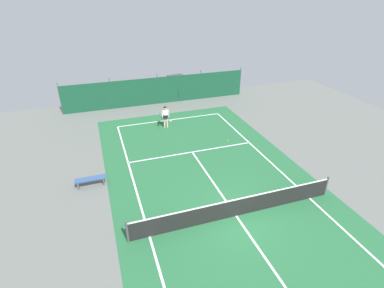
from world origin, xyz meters
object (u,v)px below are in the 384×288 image
(parked_car, at_px, (178,85))
(tennis_net, at_px, (237,207))
(courtside_bench, at_px, (91,180))
(tennis_ball_near_player, at_px, (228,140))
(tennis_player, at_px, (165,116))

(parked_car, bearing_deg, tennis_net, -104.92)
(parked_car, distance_m, courtside_bench, 16.02)
(tennis_ball_near_player, bearing_deg, tennis_player, 134.82)
(tennis_net, bearing_deg, tennis_ball_near_player, 68.14)
(tennis_net, relative_size, tennis_player, 6.17)
(parked_car, bearing_deg, courtside_bench, -130.40)
(tennis_net, height_order, courtside_bench, tennis_net)
(tennis_net, height_order, parked_car, parked_car)
(tennis_net, xyz_separation_m, courtside_bench, (-6.31, 4.67, -0.14))
(tennis_ball_near_player, bearing_deg, parked_car, 91.93)
(tennis_ball_near_player, xyz_separation_m, courtside_bench, (-9.17, -2.45, 0.34))
(tennis_net, distance_m, tennis_ball_near_player, 7.69)
(tennis_player, distance_m, tennis_ball_near_player, 5.07)
(tennis_ball_near_player, relative_size, courtside_bench, 0.04)
(tennis_net, relative_size, parked_car, 2.31)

